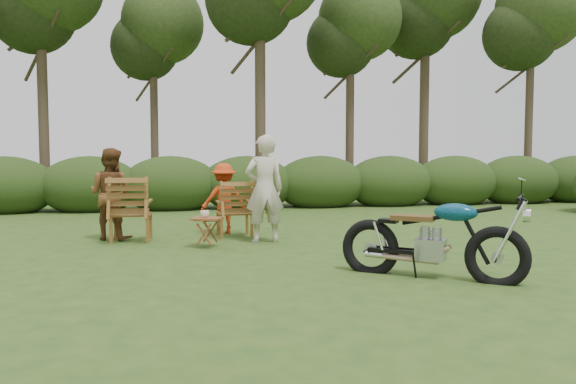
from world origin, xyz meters
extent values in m
plane|color=#244617|center=(0.00, 0.00, 0.00)|extent=(80.00, 80.00, 0.00)
cylinder|color=#3D2D21|center=(-5.50, 11.10, 3.60)|extent=(0.28, 0.28, 7.20)
cylinder|color=#3D2D21|center=(-2.50, 12.20, 3.15)|extent=(0.24, 0.24, 6.30)
sphere|color=#253815|center=(-2.50, 12.20, 5.11)|extent=(2.52, 2.52, 2.52)
cylinder|color=#3D2D21|center=(0.50, 10.00, 3.83)|extent=(0.30, 0.30, 7.65)
cylinder|color=#3D2D21|center=(3.50, 11.10, 3.24)|extent=(0.26, 0.26, 6.48)
sphere|color=#253815|center=(3.50, 11.10, 5.26)|extent=(2.59, 2.59, 2.59)
cylinder|color=#3D2D21|center=(6.50, 12.20, 3.96)|extent=(0.32, 0.32, 7.92)
sphere|color=#253815|center=(6.50, 12.20, 6.42)|extent=(3.17, 3.17, 3.17)
cylinder|color=#3D2D21|center=(9.00, 10.00, 3.42)|extent=(0.24, 0.24, 6.84)
sphere|color=#253815|center=(9.00, 10.00, 5.55)|extent=(2.74, 2.74, 2.74)
ellipsoid|color=#243914|center=(-6.00, 9.00, 0.63)|extent=(2.52, 1.68, 1.51)
ellipsoid|color=#243914|center=(-4.00, 9.00, 0.63)|extent=(2.52, 1.68, 1.51)
ellipsoid|color=#243914|center=(-2.00, 9.00, 0.63)|extent=(2.52, 1.68, 1.51)
ellipsoid|color=#243914|center=(0.00, 9.00, 0.63)|extent=(2.52, 1.68, 1.51)
ellipsoid|color=#243914|center=(2.00, 9.00, 0.63)|extent=(2.52, 1.68, 1.51)
ellipsoid|color=#243914|center=(4.00, 9.00, 0.63)|extent=(2.52, 1.68, 1.51)
ellipsoid|color=#243914|center=(6.00, 9.00, 0.63)|extent=(2.52, 1.68, 1.51)
ellipsoid|color=#243914|center=(8.00, 9.00, 0.63)|extent=(2.52, 1.68, 1.51)
imported|color=beige|center=(-1.45, 2.89, 0.52)|extent=(0.15, 0.15, 0.11)
imported|color=beige|center=(-0.47, 3.20, 0.00)|extent=(0.67, 0.46, 1.76)
imported|color=brown|center=(-2.97, 4.00, 0.00)|extent=(0.93, 0.84, 1.55)
imported|color=#C13812|center=(-1.03, 4.32, 0.00)|extent=(0.88, 0.58, 1.28)
camera|label=1|loc=(-1.90, -5.82, 1.46)|focal=35.00mm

